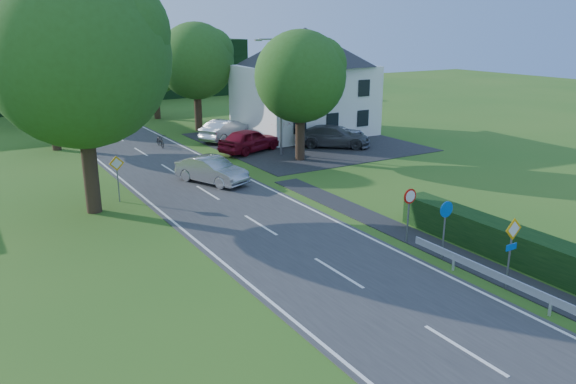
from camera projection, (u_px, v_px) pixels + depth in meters
road at (241, 213)px, 27.25m from camera, size 7.00×80.00×0.04m
parking_pad at (303, 142)px, 43.87m from camera, size 14.00×16.00×0.04m
line_edge_left at (177, 225)px, 25.63m from camera, size 0.12×80.00×0.01m
line_edge_right at (297, 202)px, 28.86m from camera, size 0.12×80.00×0.01m
line_centre at (241, 213)px, 27.25m from camera, size 0.12×80.00×0.01m
tree_main at (82, 92)px, 25.88m from camera, size 9.40×9.40×11.64m
tree_left_far at (50, 91)px, 39.92m from camera, size 7.00×7.00×8.58m
tree_right_far at (197, 77)px, 47.45m from camera, size 7.40×7.40×9.09m
tree_left_back at (33, 80)px, 50.07m from camera, size 6.60×6.60×8.07m
tree_right_back at (155, 79)px, 53.73m from camera, size 6.20×6.20×7.56m
tree_right_mid at (300, 96)px, 36.81m from camera, size 7.00×7.00×8.58m
treeline_right at (128, 70)px, 67.90m from camera, size 30.00×5.00×7.00m
house_white at (305, 81)px, 46.06m from camera, size 10.60×8.40×8.60m
streetlight at (279, 91)px, 38.18m from camera, size 2.03×0.18×8.00m
sign_priority_right at (512, 240)px, 19.04m from camera, size 0.78×0.09×2.59m
sign_roundabout at (445, 219)px, 21.53m from camera, size 0.64×0.08×2.37m
sign_speed_limit at (409, 203)px, 23.14m from camera, size 0.64×0.11×2.37m
sign_priority_left at (117, 170)px, 28.61m from camera, size 0.78×0.09×2.44m
moving_car at (212, 170)px, 32.23m from camera, size 3.21×4.83×1.51m
motorcycle at (160, 140)px, 41.87m from camera, size 0.79×1.88×0.96m
parked_car_red at (249, 140)px, 40.14m from camera, size 5.31×3.52×1.68m
parked_car_silver_a at (227, 130)px, 44.15m from camera, size 5.27×3.79×1.65m
parked_car_grey at (333, 136)px, 41.79m from camera, size 5.63×5.18×1.59m
parked_car_silver_b at (339, 133)px, 43.88m from camera, size 4.64×2.55×1.23m
parasol at (285, 133)px, 41.90m from camera, size 2.32×2.36×2.01m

